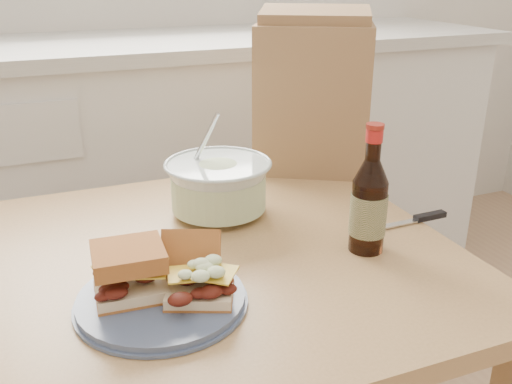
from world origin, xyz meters
name	(u,v)px	position (x,y,z in m)	size (l,w,h in m)	color
cabinet_run	(146,177)	(0.00, 1.70, 0.47)	(2.50, 0.64, 0.94)	silver
dining_table	(230,295)	(-0.04, 0.72, 0.58)	(0.82, 0.82, 0.68)	tan
plate	(161,300)	(-0.20, 0.59, 0.68)	(0.26, 0.26, 0.02)	#485574
sandwich_left	(130,271)	(-0.24, 0.61, 0.73)	(0.11, 0.10, 0.08)	beige
sandwich_right	(197,274)	(-0.15, 0.58, 0.72)	(0.13, 0.17, 0.08)	beige
coleslaw_bowl	(219,188)	(-0.01, 0.88, 0.73)	(0.22, 0.22, 0.22)	silver
beer_bottle	(369,205)	(0.19, 0.62, 0.77)	(0.07, 0.07, 0.24)	black
knife	(421,218)	(0.36, 0.69, 0.68)	(0.18, 0.02, 0.01)	silver
paper_bag	(312,99)	(0.30, 1.06, 0.85)	(0.27, 0.18, 0.36)	#A17C4E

